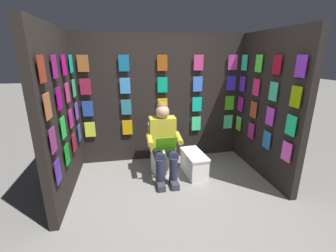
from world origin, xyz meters
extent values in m
plane|color=gray|center=(0.00, 0.00, 0.00)|extent=(30.00, 30.00, 0.00)
cube|color=black|center=(0.00, -1.71, 1.10)|extent=(2.98, 0.10, 2.21)
cube|color=yellow|center=(1.26, -1.62, 0.64)|extent=(0.17, 0.01, 0.26)
cube|color=gold|center=(0.63, -1.62, 0.64)|extent=(0.17, 0.01, 0.26)
cube|color=#4FE7C5|center=(0.00, -1.62, 0.64)|extent=(0.17, 0.01, 0.26)
cube|color=#40F292|center=(-0.63, -1.62, 0.64)|extent=(0.17, 0.01, 0.26)
cube|color=#4CE695|center=(-1.26, -1.62, 0.64)|extent=(0.17, 0.01, 0.26)
cube|color=#224993|center=(1.26, -1.62, 1.00)|extent=(0.17, 0.01, 0.26)
cube|color=teal|center=(0.63, -1.62, 1.00)|extent=(0.17, 0.01, 0.26)
cube|color=#EEB50C|center=(0.00, -1.62, 1.00)|extent=(0.17, 0.01, 0.26)
cube|color=#13C6AE|center=(-0.63, -1.62, 1.00)|extent=(0.17, 0.01, 0.26)
cube|color=#49C31B|center=(-1.26, -1.62, 1.00)|extent=(0.17, 0.01, 0.26)
cube|color=maroon|center=(1.26, -1.62, 1.37)|extent=(0.17, 0.01, 0.26)
cube|color=#3C90D8|center=(0.63, -1.62, 1.37)|extent=(0.17, 0.01, 0.26)
cube|color=#0BA47F|center=(0.00, -1.62, 1.37)|extent=(0.17, 0.01, 0.26)
cube|color=#3C73F1|center=(-0.63, -1.62, 1.37)|extent=(0.17, 0.01, 0.26)
cube|color=#3A2ABF|center=(-1.26, -1.62, 1.37)|extent=(0.17, 0.01, 0.26)
cube|color=#A35A28|center=(1.26, -1.62, 1.73)|extent=(0.17, 0.01, 0.26)
cube|color=#136698|center=(0.63, -1.62, 1.73)|extent=(0.17, 0.01, 0.26)
cube|color=#964712|center=(0.00, -1.62, 1.73)|extent=(0.17, 0.01, 0.26)
cube|color=#CC3983|center=(-0.63, -1.62, 1.73)|extent=(0.17, 0.01, 0.26)
cube|color=#BF3693|center=(-1.26, -1.62, 1.73)|extent=(0.17, 0.01, 0.26)
cube|color=black|center=(-1.49, -0.83, 1.10)|extent=(0.10, 1.66, 2.21)
cube|color=#6DC83A|center=(-1.41, -1.49, 0.64)|extent=(0.01, 0.17, 0.26)
cube|color=#A1247F|center=(-1.41, -1.05, 0.64)|extent=(0.01, 0.17, 0.26)
cube|color=blue|center=(-1.41, -0.61, 0.64)|extent=(0.01, 0.17, 0.26)
cube|color=#EA4DCE|center=(-1.41, -0.17, 0.64)|extent=(0.01, 0.17, 0.26)
cube|color=#AB1AA8|center=(-1.41, -1.49, 1.00)|extent=(0.01, 0.17, 0.26)
cube|color=#B14826|center=(-1.41, -1.05, 1.00)|extent=(0.01, 0.17, 0.26)
cube|color=#BC39D5|center=(-1.41, -0.61, 1.00)|extent=(0.01, 0.17, 0.26)
cube|color=#17D181|center=(-1.41, -0.17, 1.00)|extent=(0.01, 0.17, 0.26)
cube|color=#5D2BDB|center=(-1.41, -1.49, 1.37)|extent=(0.01, 0.17, 0.26)
cube|color=#EB2A71|center=(-1.41, -1.05, 1.37)|extent=(0.01, 0.17, 0.26)
cube|color=#3DBD94|center=(-1.41, -0.61, 1.37)|extent=(0.01, 0.17, 0.26)
cube|color=#80A209|center=(-1.41, -0.17, 1.37)|extent=(0.01, 0.17, 0.26)
cube|color=#2FE6BF|center=(-1.41, -1.49, 1.73)|extent=(0.01, 0.17, 0.26)
cube|color=#4CE839|center=(-1.41, -1.05, 1.73)|extent=(0.01, 0.17, 0.26)
cube|color=maroon|center=(-1.41, -0.61, 1.73)|extent=(0.01, 0.17, 0.26)
cube|color=purple|center=(-1.41, -0.17, 1.73)|extent=(0.01, 0.17, 0.26)
cube|color=black|center=(1.49, -0.83, 1.10)|extent=(0.10, 1.66, 2.21)
cube|color=#49279A|center=(1.41, -0.17, 0.64)|extent=(0.01, 0.17, 0.26)
cube|color=green|center=(1.41, -0.61, 0.64)|extent=(0.01, 0.17, 0.26)
cube|color=maroon|center=(1.41, -1.05, 0.64)|extent=(0.01, 0.17, 0.26)
cube|color=#2F54A5|center=(1.41, -1.49, 0.64)|extent=(0.01, 0.17, 0.26)
cube|color=#90307C|center=(1.41, -0.17, 1.00)|extent=(0.01, 0.17, 0.26)
cube|color=#22D545|center=(1.41, -0.61, 1.00)|extent=(0.01, 0.17, 0.26)
cube|color=#D02493|center=(1.41, -1.05, 1.00)|extent=(0.01, 0.17, 0.26)
cube|color=#7F47EF|center=(1.41, -1.49, 1.00)|extent=(0.01, 0.17, 0.26)
cube|color=#B3653C|center=(1.41, -0.17, 1.37)|extent=(0.01, 0.17, 0.26)
cube|color=#A90E83|center=(1.41, -0.61, 1.37)|extent=(0.01, 0.17, 0.26)
cube|color=#E73886|center=(1.41, -1.05, 1.37)|extent=(0.01, 0.17, 0.26)
cube|color=#3FD48C|center=(1.41, -1.49, 1.37)|extent=(0.01, 0.17, 0.26)
cube|color=maroon|center=(1.41, -0.17, 1.73)|extent=(0.01, 0.17, 0.26)
cube|color=#921A77|center=(1.41, -0.61, 1.73)|extent=(0.01, 0.17, 0.26)
cube|color=#E00C9B|center=(1.41, -1.05, 1.73)|extent=(0.01, 0.17, 0.26)
cube|color=#10D3B1|center=(1.41, -1.49, 1.73)|extent=(0.01, 0.17, 0.26)
cylinder|color=white|center=(0.10, -1.10, 0.20)|extent=(0.38, 0.38, 0.40)
cylinder|color=white|center=(0.10, -1.10, 0.41)|extent=(0.41, 0.41, 0.02)
cube|color=white|center=(0.10, -1.36, 0.58)|extent=(0.38, 0.18, 0.36)
cylinder|color=white|center=(0.10, -1.27, 0.58)|extent=(0.39, 0.07, 0.39)
cube|color=gold|center=(0.10, -1.07, 0.68)|extent=(0.40, 0.22, 0.52)
sphere|color=tan|center=(0.10, -1.04, 1.04)|extent=(0.21, 0.21, 0.21)
sphere|color=olive|center=(0.10, -1.07, 1.11)|extent=(0.17, 0.17, 0.17)
cylinder|color=#23283D|center=(0.00, -0.87, 0.44)|extent=(0.15, 0.40, 0.15)
cylinder|color=#23283D|center=(0.20, -0.87, 0.44)|extent=(0.15, 0.40, 0.15)
cylinder|color=#23283D|center=(0.00, -0.69, 0.21)|extent=(0.12, 0.12, 0.42)
cylinder|color=#23283D|center=(0.20, -0.69, 0.21)|extent=(0.12, 0.12, 0.42)
cube|color=#33333D|center=(0.00, -0.63, 0.04)|extent=(0.11, 0.26, 0.09)
cube|color=#33333D|center=(0.20, -0.63, 0.04)|extent=(0.11, 0.26, 0.09)
cylinder|color=gold|center=(-0.12, -0.89, 0.66)|extent=(0.08, 0.31, 0.13)
cylinder|color=gold|center=(0.32, -0.89, 0.66)|extent=(0.08, 0.31, 0.13)
cube|color=#51B00F|center=(0.10, -0.73, 0.64)|extent=(0.30, 0.13, 0.23)
cube|color=white|center=(-0.39, -0.93, 0.17)|extent=(0.32, 0.59, 0.34)
cube|color=white|center=(-0.39, -0.93, 0.36)|extent=(0.33, 0.62, 0.03)
camera|label=1|loc=(0.64, 2.25, 1.86)|focal=24.40mm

